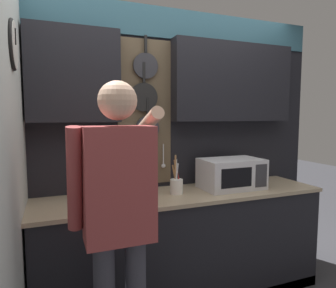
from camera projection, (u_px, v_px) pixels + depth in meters
name	position (u px, v px, depth m)	size (l,w,h in m)	color
base_cabinet_counter	(184.00, 246.00, 2.53)	(2.40, 0.60, 0.90)	black
back_wall_unit	(175.00, 118.00, 2.68)	(2.97, 0.20, 2.47)	black
side_wall	(12.00, 170.00, 1.63)	(0.07, 1.60, 2.47)	silver
microwave	(231.00, 173.00, 2.64)	(0.53, 0.35, 0.26)	silver
knife_block	(119.00, 186.00, 2.28)	(0.13, 0.16, 0.29)	brown
utensil_crock	(176.00, 184.00, 2.46)	(0.10, 0.10, 0.33)	white
person	(119.00, 207.00, 1.67)	(0.54, 0.66, 1.73)	#383842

